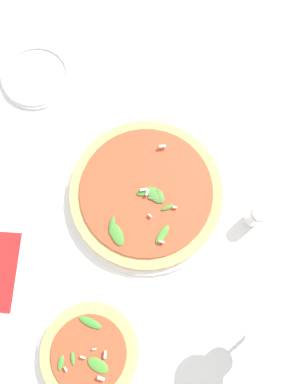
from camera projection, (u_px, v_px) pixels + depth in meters
The scene contains 6 objects.
ground_plane at pixel (143, 183), 0.80m from camera, with size 6.00×6.00×0.00m, color white.
pizza_arugula_main at pixel (144, 194), 0.78m from camera, with size 0.34×0.34×0.05m.
pizza_personal_side at pixel (90, 352), 0.70m from camera, with size 0.20×0.20×0.05m.
wine_glass at pixel (267, 344), 0.61m from camera, with size 0.09×0.09×0.16m.
side_plate_white at pixel (36, 77), 0.86m from camera, with size 0.16×0.16×0.02m.
shaker_pepper at pixel (256, 217), 0.75m from camera, with size 0.03×0.03×0.07m.
Camera 1 is at (-0.22, 0.06, 0.77)m, focal length 35.00 mm.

